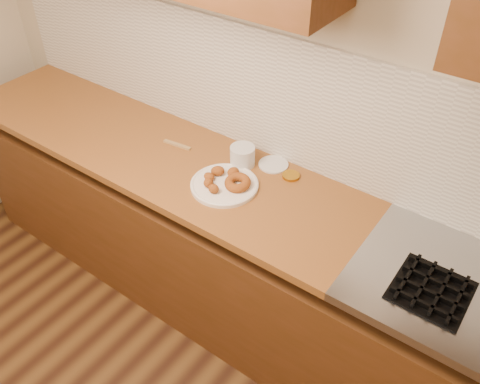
# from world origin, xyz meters

# --- Properties ---
(wall_back) EXTENTS (4.00, 0.02, 2.70)m
(wall_back) POSITION_xyz_m (0.00, 2.00, 1.35)
(wall_back) COLOR #BEB093
(wall_back) RESTS_ON ground
(base_cabinet) EXTENTS (3.60, 0.60, 0.77)m
(base_cabinet) POSITION_xyz_m (0.00, 1.69, 0.39)
(base_cabinet) COLOR #552C15
(base_cabinet) RESTS_ON floor
(butcher_block) EXTENTS (2.30, 0.62, 0.04)m
(butcher_block) POSITION_xyz_m (-0.65, 1.69, 0.88)
(butcher_block) COLOR brown
(butcher_block) RESTS_ON base_cabinet
(backsplash) EXTENTS (3.60, 0.02, 0.60)m
(backsplash) POSITION_xyz_m (0.00, 1.99, 1.20)
(backsplash) COLOR beige
(backsplash) RESTS_ON wall_back
(donut_plate) EXTENTS (0.30, 0.30, 0.02)m
(donut_plate) POSITION_xyz_m (-0.15, 1.65, 0.91)
(donut_plate) COLOR white
(donut_plate) RESTS_ON butcher_block
(ring_donut) EXTENTS (0.13, 0.14, 0.05)m
(ring_donut) POSITION_xyz_m (-0.09, 1.67, 0.94)
(ring_donut) COLOR #99551C
(ring_donut) RESTS_ON donut_plate
(fried_dough_chunks) EXTENTS (0.13, 0.20, 0.04)m
(fried_dough_chunks) POSITION_xyz_m (-0.19, 1.65, 0.94)
(fried_dough_chunks) COLOR #99551C
(fried_dough_chunks) RESTS_ON donut_plate
(plastic_tub) EXTENTS (0.15, 0.15, 0.10)m
(plastic_tub) POSITION_xyz_m (-0.18, 1.83, 0.95)
(plastic_tub) COLOR silver
(plastic_tub) RESTS_ON butcher_block
(tub_lid) EXTENTS (0.19, 0.19, 0.01)m
(tub_lid) POSITION_xyz_m (-0.06, 1.91, 0.90)
(tub_lid) COLOR silver
(tub_lid) RESTS_ON butcher_block
(brass_jar_lid) EXTENTS (0.08, 0.08, 0.01)m
(brass_jar_lid) POSITION_xyz_m (0.05, 1.88, 0.91)
(brass_jar_lid) COLOR #A87418
(brass_jar_lid) RESTS_ON butcher_block
(wooden_utensil) EXTENTS (0.15, 0.04, 0.01)m
(wooden_utensil) POSITION_xyz_m (-0.53, 1.77, 0.91)
(wooden_utensil) COLOR #A4804A
(wooden_utensil) RESTS_ON butcher_block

